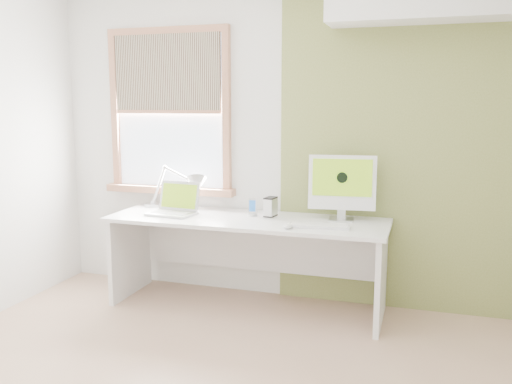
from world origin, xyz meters
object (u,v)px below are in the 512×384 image
at_px(desk, 249,240).
at_px(desk_lamp, 188,187).
at_px(external_drive, 271,207).
at_px(laptop, 175,206).
at_px(imac, 342,184).

height_order(desk, desk_lamp, desk_lamp).
bearing_deg(external_drive, desk, -157.65).
bearing_deg(desk, desk_lamp, 168.44).
height_order(desk_lamp, external_drive, desk_lamp).
bearing_deg(laptop, desk, 6.13).
height_order(laptop, external_drive, laptop).
relative_size(desk_lamp, laptop, 1.66).
relative_size(desk, desk_lamp, 3.43).
bearing_deg(imac, desk, -171.88).
bearing_deg(external_drive, laptop, -170.35).
bearing_deg(desk_lamp, laptop, -100.59).
bearing_deg(laptop, imac, 7.21).
relative_size(laptop, external_drive, 2.49).
height_order(desk, laptop, laptop).
relative_size(external_drive, imac, 0.30).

